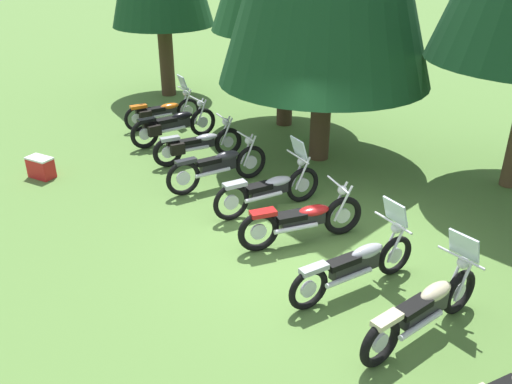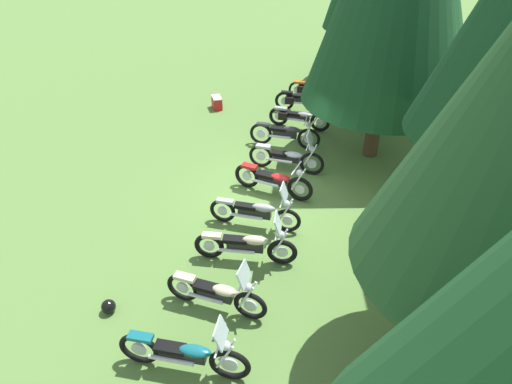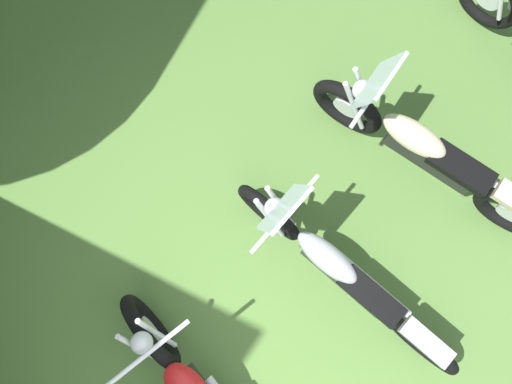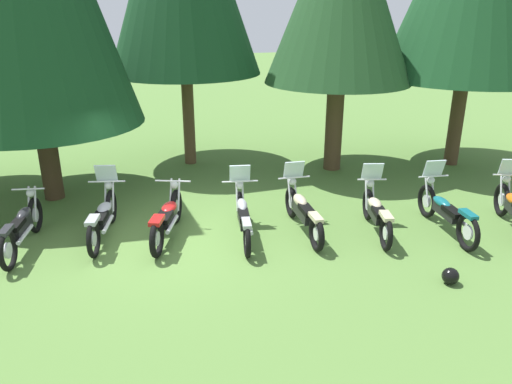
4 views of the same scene
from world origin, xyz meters
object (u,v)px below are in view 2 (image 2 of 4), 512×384
(motorcycle_1, at_px, (305,100))
(picnic_cooler, at_px, (217,103))
(motorcycle_6, at_px, (256,212))
(motorcycle_5, at_px, (273,180))
(motorcycle_3, at_px, (285,134))
(motorcycle_9, at_px, (185,354))
(motorcycle_8, at_px, (217,293))
(motorcycle_7, at_px, (247,245))
(dropped_helmet, at_px, (109,306))
(motorcycle_0, at_px, (315,89))
(motorcycle_4, at_px, (287,157))
(motorcycle_2, at_px, (298,117))

(motorcycle_1, distance_m, picnic_cooler, 3.42)
(picnic_cooler, bearing_deg, motorcycle_6, 16.87)
(picnic_cooler, bearing_deg, motorcycle_5, 23.95)
(motorcycle_3, height_order, motorcycle_9, motorcycle_9)
(motorcycle_1, relative_size, motorcycle_5, 1.06)
(motorcycle_6, bearing_deg, motorcycle_8, -92.73)
(motorcycle_1, relative_size, motorcycle_6, 1.02)
(motorcycle_3, relative_size, motorcycle_7, 0.99)
(motorcycle_6, height_order, motorcycle_7, motorcycle_7)
(motorcycle_9, bearing_deg, motorcycle_5, 83.82)
(picnic_cooler, xyz_separation_m, dropped_helmet, (10.14, -0.57, -0.09))
(motorcycle_8, bearing_deg, motorcycle_0, 92.62)
(motorcycle_4, height_order, motorcycle_7, motorcycle_4)
(motorcycle_8, height_order, picnic_cooler, motorcycle_8)
(motorcycle_7, relative_size, picnic_cooler, 3.63)
(motorcycle_1, xyz_separation_m, motorcycle_5, (5.63, -0.90, -0.02))
(motorcycle_5, relative_size, motorcycle_9, 0.94)
(motorcycle_1, bearing_deg, motorcycle_6, -93.97)
(motorcycle_8, bearing_deg, motorcycle_5, 91.87)
(motorcycle_0, xyz_separation_m, motorcycle_6, (8.35, -1.63, 0.01))
(motorcycle_2, xyz_separation_m, motorcycle_4, (2.93, -0.30, 0.05))
(motorcycle_6, bearing_deg, motorcycle_2, 88.93)
(motorcycle_1, xyz_separation_m, motorcycle_6, (7.13, -1.24, -0.01))
(motorcycle_0, xyz_separation_m, motorcycle_8, (11.07, -2.18, 0.01))
(motorcycle_6, bearing_deg, motorcycle_0, 87.67)
(motorcycle_0, bearing_deg, motorcycle_3, -94.19)
(motorcycle_8, bearing_deg, motorcycle_4, 91.08)
(motorcycle_5, height_order, dropped_helmet, motorcycle_5)
(motorcycle_6, xyz_separation_m, motorcycle_9, (4.15, -0.88, 0.01))
(motorcycle_0, relative_size, motorcycle_2, 1.00)
(motorcycle_3, height_order, motorcycle_4, motorcycle_4)
(motorcycle_3, bearing_deg, motorcycle_5, -86.29)
(motorcycle_6, bearing_deg, motorcycle_7, -85.95)
(picnic_cooler, bearing_deg, motorcycle_2, 65.16)
(motorcycle_1, relative_size, motorcycle_9, 0.99)
(motorcycle_7, bearing_deg, motorcycle_5, 83.08)
(motorcycle_8, bearing_deg, motorcycle_2, 93.44)
(motorcycle_1, xyz_separation_m, motorcycle_7, (8.39, -1.34, -0.01))
(motorcycle_6, relative_size, dropped_helmet, 8.02)
(motorcycle_3, bearing_deg, motorcycle_2, 83.04)
(motorcycle_4, height_order, motorcycle_8, motorcycle_4)
(motorcycle_4, relative_size, picnic_cooler, 3.50)
(motorcycle_8, bearing_deg, motorcycle_9, -89.19)
(motorcycle_8, xyz_separation_m, dropped_helmet, (0.26, -2.19, -0.31))
(motorcycle_7, xyz_separation_m, motorcycle_8, (1.47, -0.45, -0.00))
(motorcycle_1, bearing_deg, motorcycle_0, 78.05)
(motorcycle_5, xyz_separation_m, motorcycle_8, (4.23, -0.89, 0.01))
(motorcycle_9, bearing_deg, motorcycle_6, 84.02)
(motorcycle_7, relative_size, dropped_helmet, 8.14)
(motorcycle_0, distance_m, motorcycle_1, 1.27)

